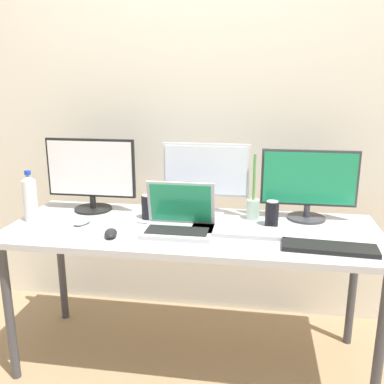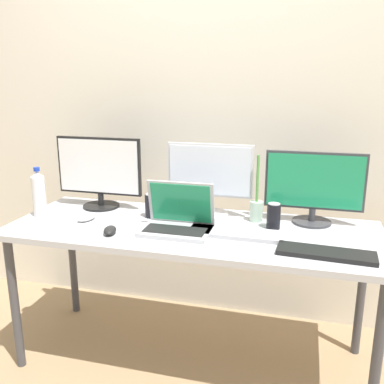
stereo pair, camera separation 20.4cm
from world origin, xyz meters
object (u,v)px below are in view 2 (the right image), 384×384
soda_can_near_keyboard (151,206)px  water_bottle (39,194)px  keyboard_main (236,233)px  monitor_left (99,171)px  soda_can_by_laptop (274,216)px  monitor_right (314,186)px  mouse_by_keyboard (87,218)px  mouse_by_laptop (110,230)px  laptop_silver (178,220)px  keyboard_aux (326,253)px  monitor_center (210,177)px  bamboo_vase (256,208)px  work_desk (192,240)px

soda_can_near_keyboard → water_bottle: bearing=-167.4°
keyboard_main → water_bottle: water_bottle is taller
monitor_left → soda_can_by_laptop: (0.97, -0.11, -0.15)m
water_bottle → soda_can_near_keyboard: water_bottle is taller
monitor_right → mouse_by_keyboard: monitor_right is taller
mouse_by_laptop → soda_can_by_laptop: size_ratio=0.83×
monitor_right → laptop_silver: size_ratio=1.47×
laptop_silver → soda_can_by_laptop: (0.44, 0.15, 0.01)m
mouse_by_keyboard → monitor_left: bearing=121.1°
keyboard_main → keyboard_aux: bearing=-18.1°
laptop_silver → mouse_by_keyboard: size_ratio=3.01×
monitor_center → monitor_right: monitor_center is taller
soda_can_by_laptop → bamboo_vase: bearing=136.5°
laptop_silver → soda_can_by_laptop: bearing=19.4°
monitor_left → monitor_center: 0.63m
mouse_by_laptop → water_bottle: water_bottle is taller
water_bottle → mouse_by_laptop: bearing=-18.3°
monitor_center → monitor_right: bearing=0.6°
monitor_center → monitor_left: bearing=-178.6°
mouse_by_laptop → soda_can_near_keyboard: 0.31m
monitor_right → soda_can_by_laptop: size_ratio=3.82×
keyboard_aux → bamboo_vase: 0.50m
laptop_silver → mouse_by_laptop: 0.32m
soda_can_by_laptop → work_desk: bearing=-166.6°
monitor_right → laptop_silver: (-0.62, -0.28, -0.14)m
mouse_by_keyboard → bamboo_vase: bearing=36.7°
water_bottle → bamboo_vase: (1.12, 0.20, -0.05)m
mouse_by_laptop → water_bottle: (-0.48, 0.16, 0.10)m
monitor_right → mouse_by_laptop: 1.02m
soda_can_by_laptop → monitor_left: bearing=173.7°
monitor_right → mouse_by_laptop: bearing=-156.3°
monitor_center → mouse_by_laptop: 0.59m
laptop_silver → monitor_center: bearing=71.4°
laptop_silver → water_bottle: water_bottle is taller
monitor_right → keyboard_aux: (0.06, -0.41, -0.18)m
monitor_right → mouse_by_keyboard: (-1.11, -0.26, -0.18)m
mouse_by_laptop → soda_can_near_keyboard: size_ratio=0.83×
work_desk → soda_can_near_keyboard: (-0.25, 0.10, 0.13)m
laptop_silver → keyboard_main: 0.28m
work_desk → monitor_right: 0.66m
mouse_by_keyboard → monitor_right: bearing=35.1°
monitor_left → monitor_center: monitor_left is taller
work_desk → monitor_center: size_ratio=4.02×
monitor_right → soda_can_by_laptop: bearing=-144.7°
monitor_left → keyboard_aux: (1.21, -0.39, -0.20)m
work_desk → monitor_left: monitor_left is taller
monitor_left → mouse_by_laptop: bearing=-58.2°
water_bottle → keyboard_aux: bearing=-6.4°
monitor_center → soda_can_near_keyboard: bearing=-159.1°
keyboard_main → soda_can_by_laptop: (0.16, 0.14, 0.05)m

